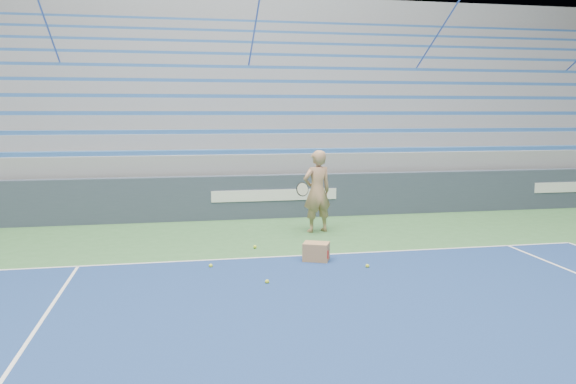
# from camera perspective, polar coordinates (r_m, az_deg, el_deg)

# --- Properties ---
(sponsor_barrier) EXTENTS (30.00, 0.32, 1.10)m
(sponsor_barrier) POSITION_cam_1_polar(r_m,az_deg,el_deg) (14.33, -1.42, -0.43)
(sponsor_barrier) COLOR #353F51
(sponsor_barrier) RESTS_ON ground
(bleachers) EXTENTS (31.00, 9.15, 7.30)m
(bleachers) POSITION_cam_1_polar(r_m,az_deg,el_deg) (19.85, -4.16, 7.13)
(bleachers) COLOR gray
(bleachers) RESTS_ON ground
(tennis_player) EXTENTS (0.98, 0.91, 1.84)m
(tennis_player) POSITION_cam_1_polar(r_m,az_deg,el_deg) (12.55, 2.96, 0.07)
(tennis_player) COLOR tan
(tennis_player) RESTS_ON ground
(ball_box) EXTENTS (0.55, 0.50, 0.34)m
(ball_box) POSITION_cam_1_polar(r_m,az_deg,el_deg) (10.20, 2.88, -6.09)
(ball_box) COLOR #A87D51
(ball_box) RESTS_ON ground
(tennis_ball_0) EXTENTS (0.07, 0.07, 0.07)m
(tennis_ball_0) POSITION_cam_1_polar(r_m,az_deg,el_deg) (11.16, -3.38, -5.58)
(tennis_ball_0) COLOR #D2E62F
(tennis_ball_0) RESTS_ON ground
(tennis_ball_1) EXTENTS (0.07, 0.07, 0.07)m
(tennis_ball_1) POSITION_cam_1_polar(r_m,az_deg,el_deg) (9.87, 8.07, -7.46)
(tennis_ball_1) COLOR #D2E62F
(tennis_ball_1) RESTS_ON ground
(tennis_ball_2) EXTENTS (0.07, 0.07, 0.07)m
(tennis_ball_2) POSITION_cam_1_polar(r_m,az_deg,el_deg) (8.91, -2.14, -9.09)
(tennis_ball_2) COLOR #D2E62F
(tennis_ball_2) RESTS_ON ground
(tennis_ball_3) EXTENTS (0.07, 0.07, 0.07)m
(tennis_ball_3) POSITION_cam_1_polar(r_m,az_deg,el_deg) (9.88, -7.86, -7.43)
(tennis_ball_3) COLOR #D2E62F
(tennis_ball_3) RESTS_ON ground
(tennis_ball_4) EXTENTS (0.07, 0.07, 0.07)m
(tennis_ball_4) POSITION_cam_1_polar(r_m,az_deg,el_deg) (10.80, 2.88, -6.04)
(tennis_ball_4) COLOR #D2E62F
(tennis_ball_4) RESTS_ON ground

